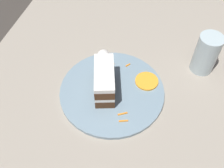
% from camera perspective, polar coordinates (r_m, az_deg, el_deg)
% --- Properties ---
extents(ground_plane, '(6.00, 6.00, 0.00)m').
position_cam_1_polar(ground_plane, '(0.79, 3.22, -2.13)').
color(ground_plane, '#38332D').
rests_on(ground_plane, ground).
extents(dining_table, '(1.25, 0.92, 0.03)m').
position_cam_1_polar(dining_table, '(0.78, 3.27, -1.56)').
color(dining_table, gray).
rests_on(dining_table, ground).
extents(plate, '(0.30, 0.30, 0.01)m').
position_cam_1_polar(plate, '(0.76, -0.00, -1.58)').
color(plate, gray).
rests_on(plate, dining_table).
extents(cake_slice, '(0.14, 0.09, 0.08)m').
position_cam_1_polar(cake_slice, '(0.72, -1.65, 0.72)').
color(cake_slice, '#4C2D19').
rests_on(cake_slice, plate).
extents(cream_dollop, '(0.05, 0.04, 0.05)m').
position_cam_1_polar(cream_dollop, '(0.80, -1.89, 5.94)').
color(cream_dollop, white).
rests_on(cream_dollop, plate).
extents(orange_garnish, '(0.07, 0.07, 0.01)m').
position_cam_1_polar(orange_garnish, '(0.77, 7.56, 0.63)').
color(orange_garnish, orange).
rests_on(orange_garnish, plate).
extents(carrot_shreds_scatter, '(0.21, 0.13, 0.00)m').
position_cam_1_polar(carrot_shreds_scatter, '(0.76, 0.97, -0.50)').
color(carrot_shreds_scatter, orange).
rests_on(carrot_shreds_scatter, plate).
extents(drinking_glass, '(0.07, 0.07, 0.13)m').
position_cam_1_polar(drinking_glass, '(0.83, 19.64, 5.80)').
color(drinking_glass, silver).
rests_on(drinking_glass, dining_table).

